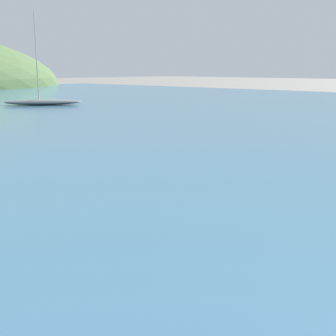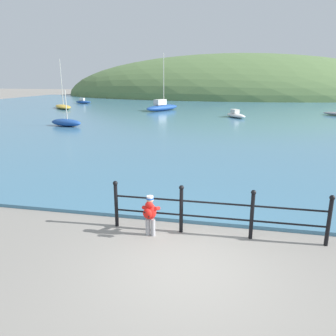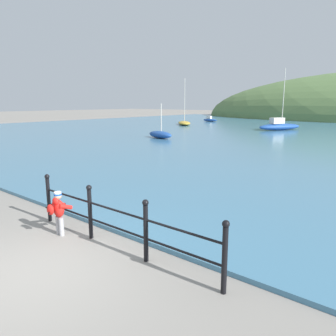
% 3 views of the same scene
% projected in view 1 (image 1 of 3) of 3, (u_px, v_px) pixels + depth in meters
% --- Properties ---
extents(boat_red_dinghy, '(4.62, 4.21, 5.76)m').
position_uv_depth(boat_red_dinghy, '(43.00, 102.00, 30.17)').
color(boat_red_dinghy, gray).
rests_on(boat_red_dinghy, water).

